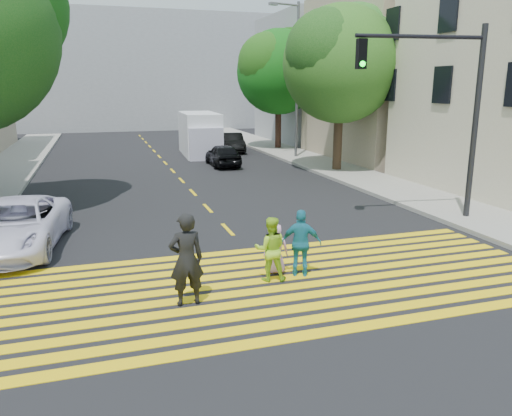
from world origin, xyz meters
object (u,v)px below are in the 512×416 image
pedestrian_man (186,259)px  traffic_signal (444,97)px  pedestrian_child (276,249)px  white_sedan (16,225)px  dark_car_parked (232,143)px  pedestrian_woman (270,249)px  dark_car_near (223,155)px  tree_right_near (342,58)px  white_van (200,135)px  silver_car (201,138)px  pedestrian_extra (301,243)px  tree_right_far (279,67)px

pedestrian_man → traffic_signal: size_ratio=0.31×
pedestrian_child → white_sedan: bearing=-12.3°
pedestrian_man → white_sedan: bearing=-55.3°
pedestrian_child → dark_car_parked: bearing=-82.8°
pedestrian_woman → dark_car_near: bearing=-85.5°
tree_right_near → pedestrian_man: 18.44m
dark_car_parked → dark_car_near: bearing=-102.3°
tree_right_near → white_sedan: tree_right_near is taller
pedestrian_man → dark_car_near: 18.75m
pedestrian_child → white_van: (2.55, 21.86, 0.70)m
white_sedan → dark_car_parked: size_ratio=1.26×
pedestrian_man → dark_car_parked: 25.17m
dark_car_near → silver_car: 9.45m
white_van → traffic_signal: (4.16, -18.98, 2.79)m
tree_right_near → traffic_signal: bearing=-98.5°
pedestrian_woman → white_van: bearing=-82.5°
pedestrian_extra → white_sedan: 7.99m
pedestrian_child → traffic_signal: (6.71, 2.88, 3.50)m
tree_right_far → dark_car_parked: size_ratio=2.16×
white_sedan → white_van: (8.81, 17.98, 0.62)m
pedestrian_man → white_van: bearing=-105.0°
pedestrian_extra → white_sedan: (-6.76, 4.25, -0.12)m
dark_car_near → traffic_signal: size_ratio=0.59×
tree_right_far → white_sedan: size_ratio=1.71×
tree_right_near → dark_car_parked: 11.53m
pedestrian_child → tree_right_near: bearing=-102.6°
tree_right_near → white_sedan: (-14.49, -9.24, -5.16)m
pedestrian_extra → dark_car_near: 17.37m
pedestrian_woman → tree_right_far: bearing=-95.8°
silver_car → traffic_signal: bearing=102.3°
silver_car → pedestrian_extra: bearing=88.1°
white_sedan → pedestrian_child: bearing=-24.8°
tree_right_far → pedestrian_woman: bearing=-110.5°
tree_right_near → pedestrian_child: 16.35m
tree_right_far → pedestrian_woman: (-8.87, -23.69, -4.99)m
pedestrian_man → dark_car_parked: size_ratio=0.50×
dark_car_near → silver_car: bearing=-93.1°
white_van → white_sedan: bearing=-112.9°
dark_car_parked → white_sedan: bearing=-113.1°
dark_car_near → pedestrian_man: bearing=74.7°
pedestrian_child → dark_car_parked: dark_car_parked is taller
pedestrian_child → tree_right_far: bearing=-90.7°
white_sedan → dark_car_parked: bearing=66.4°
pedestrian_woman → dark_car_parked: 23.91m
silver_car → white_van: white_van is taller
tree_right_near → silver_car: (-4.74, 13.15, -5.16)m
white_sedan → dark_car_parked: 22.11m
tree_right_far → dark_car_near: size_ratio=2.27×
dark_car_parked → white_van: 2.76m
pedestrian_extra → silver_car: 26.81m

